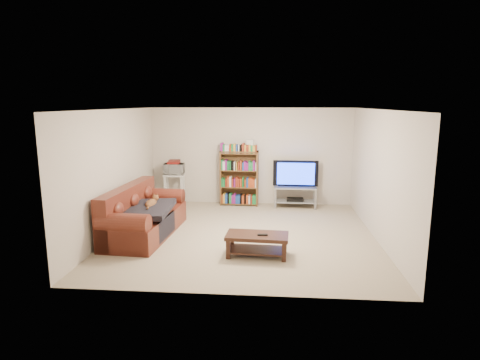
# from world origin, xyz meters

# --- Properties ---
(floor) EXTENTS (5.00, 5.00, 0.00)m
(floor) POSITION_xyz_m (0.00, 0.00, 0.00)
(floor) COLOR tan
(floor) RESTS_ON ground
(ceiling) EXTENTS (5.00, 5.00, 0.00)m
(ceiling) POSITION_xyz_m (0.00, 0.00, 2.40)
(ceiling) COLOR white
(ceiling) RESTS_ON ground
(wall_back) EXTENTS (5.00, 0.00, 5.00)m
(wall_back) POSITION_xyz_m (0.00, 2.50, 1.20)
(wall_back) COLOR silver
(wall_back) RESTS_ON ground
(wall_front) EXTENTS (5.00, 0.00, 5.00)m
(wall_front) POSITION_xyz_m (0.00, -2.50, 1.20)
(wall_front) COLOR silver
(wall_front) RESTS_ON ground
(wall_left) EXTENTS (0.00, 5.00, 5.00)m
(wall_left) POSITION_xyz_m (-2.50, 0.00, 1.20)
(wall_left) COLOR silver
(wall_left) RESTS_ON ground
(wall_right) EXTENTS (0.00, 5.00, 5.00)m
(wall_right) POSITION_xyz_m (2.50, 0.00, 1.20)
(wall_right) COLOR silver
(wall_right) RESTS_ON ground
(sofa) EXTENTS (1.11, 2.29, 0.95)m
(sofa) POSITION_xyz_m (-1.96, -0.18, 0.33)
(sofa) COLOR #5F2418
(sofa) RESTS_ON floor
(blanket) EXTENTS (0.88, 1.13, 0.19)m
(blanket) POSITION_xyz_m (-1.79, -0.34, 0.56)
(blanket) COLOR black
(blanket) RESTS_ON sofa
(cat) EXTENTS (0.28, 0.62, 0.18)m
(cat) POSITION_xyz_m (-1.77, -0.14, 0.62)
(cat) COLOR brown
(cat) RESTS_ON sofa
(coffee_table) EXTENTS (1.06, 0.57, 0.37)m
(coffee_table) POSITION_xyz_m (0.31, -1.08, 0.26)
(coffee_table) COLOR black
(coffee_table) RESTS_ON floor
(remote) EXTENTS (0.17, 0.06, 0.02)m
(remote) POSITION_xyz_m (0.40, -1.13, 0.39)
(remote) COLOR black
(remote) RESTS_ON coffee_table
(tv_stand) EXTENTS (1.03, 0.48, 0.51)m
(tv_stand) POSITION_xyz_m (1.11, 2.18, 0.34)
(tv_stand) COLOR #999EA3
(tv_stand) RESTS_ON floor
(television) EXTENTS (1.10, 0.17, 0.63)m
(television) POSITION_xyz_m (1.11, 2.18, 0.82)
(television) COLOR black
(television) RESTS_ON tv_stand
(dvd_player) EXTENTS (0.41, 0.30, 0.06)m
(dvd_player) POSITION_xyz_m (1.11, 2.18, 0.19)
(dvd_player) COLOR black
(dvd_player) RESTS_ON tv_stand
(bookshelf) EXTENTS (0.95, 0.32, 1.36)m
(bookshelf) POSITION_xyz_m (-0.27, 2.28, 0.70)
(bookshelf) COLOR brown
(bookshelf) RESTS_ON floor
(shelf_clutter) EXTENTS (0.69, 0.22, 0.28)m
(shelf_clutter) POSITION_xyz_m (-0.17, 2.29, 1.46)
(shelf_clutter) COLOR silver
(shelf_clutter) RESTS_ON bookshelf
(microwave_stand) EXTENTS (0.50, 0.37, 0.78)m
(microwave_stand) POSITION_xyz_m (-1.88, 2.15, 0.50)
(microwave_stand) COLOR silver
(microwave_stand) RESTS_ON floor
(microwave) EXTENTS (0.49, 0.34, 0.27)m
(microwave) POSITION_xyz_m (-1.88, 2.15, 0.91)
(microwave) COLOR silver
(microwave) RESTS_ON microwave_stand
(game_boxes) EXTENTS (0.29, 0.26, 0.05)m
(game_boxes) POSITION_xyz_m (-1.88, 2.15, 1.07)
(game_boxes) COLOR maroon
(game_boxes) RESTS_ON microwave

